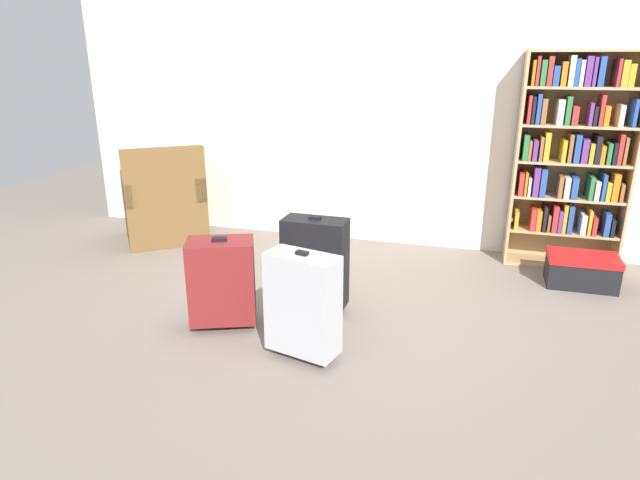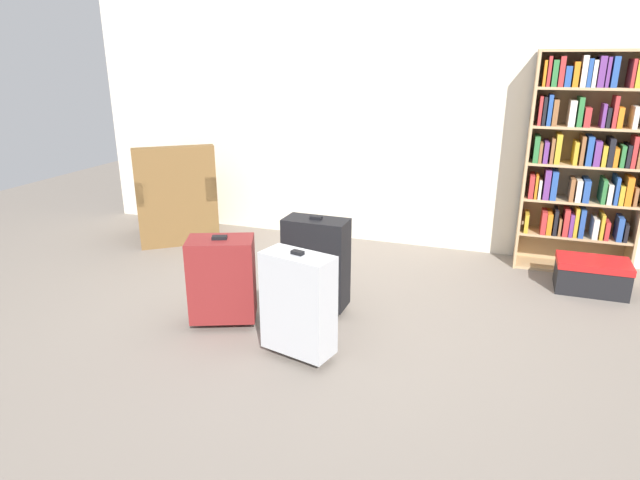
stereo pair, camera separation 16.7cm
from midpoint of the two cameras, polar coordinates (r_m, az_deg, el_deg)
name	(u,v)px [view 1 (the left image)]	position (r m, az deg, el deg)	size (l,w,h in m)	color
ground_plane	(321,336)	(3.39, -1.31, -10.13)	(10.34, 10.34, 0.00)	slate
back_wall	(384,98)	(4.89, 5.73, 14.67)	(5.91, 0.10, 2.60)	beige
bookshelf	(571,154)	(4.68, 24.07, 8.30)	(0.86, 0.30, 1.69)	tan
armchair	(165,207)	(5.27, -16.95, 3.38)	(0.98, 0.98, 0.90)	brown
mug	(213,241)	(5.03, -12.12, -0.15)	(0.12, 0.08, 0.10)	#1E7F4C
storage_box	(582,269)	(4.47, 24.93, -2.85)	(0.50, 0.31, 0.24)	black
suitcase_dark_red	(222,281)	(3.45, -11.69, -4.24)	(0.47, 0.39, 0.60)	maroon
suitcase_black	(315,263)	(3.58, -1.86, -2.42)	(0.42, 0.22, 0.67)	black
suitcase_silver	(303,304)	(3.02, -3.43, -6.75)	(0.44, 0.28, 0.65)	#B7BABF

